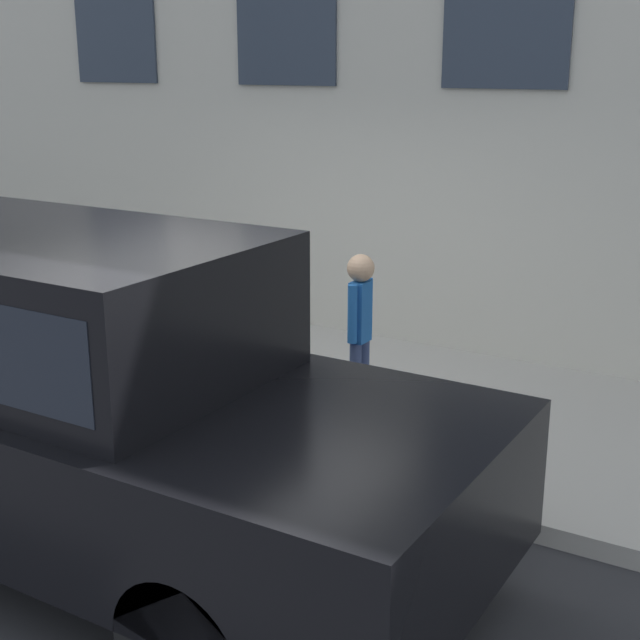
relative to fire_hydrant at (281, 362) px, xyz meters
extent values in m
plane|color=#2D2D30|center=(-0.69, 0.23, -0.55)|extent=(80.00, 80.00, 0.00)
cube|color=#B2ADA3|center=(0.75, 0.23, -0.48)|extent=(2.87, 60.00, 0.13)
cylinder|color=#2D7260|center=(0.00, 0.00, -0.40)|extent=(0.35, 0.35, 0.04)
cylinder|color=#2D7260|center=(0.00, 0.00, -0.08)|extent=(0.26, 0.26, 0.68)
sphere|color=#2C5D50|center=(0.00, 0.00, 0.26)|extent=(0.27, 0.27, 0.27)
cylinder|color=black|center=(0.00, 0.00, 0.34)|extent=(0.09, 0.09, 0.11)
cylinder|color=#2D7260|center=(0.00, -0.18, 0.00)|extent=(0.09, 0.10, 0.09)
cylinder|color=#2D7260|center=(0.00, 0.18, 0.00)|extent=(0.09, 0.10, 0.09)
cylinder|color=navy|center=(0.16, -0.57, -0.11)|extent=(0.09, 0.09, 0.62)
cylinder|color=navy|center=(0.29, -0.57, -0.11)|extent=(0.09, 0.09, 0.62)
cube|color=#1E59A5|center=(0.22, -0.57, 0.44)|extent=(0.17, 0.12, 0.47)
cylinder|color=#1E59A5|center=(0.10, -0.57, 0.45)|extent=(0.07, 0.07, 0.44)
cylinder|color=#1E59A5|center=(0.34, -0.57, 0.45)|extent=(0.07, 0.07, 0.44)
sphere|color=tan|center=(0.22, -0.57, 0.77)|extent=(0.21, 0.21, 0.21)
cylinder|color=black|center=(-1.27, -1.42, -0.20)|extent=(0.24, 0.70, 0.70)
cube|color=black|center=(-2.07, 0.24, 0.18)|extent=(1.84, 5.35, 0.77)
cube|color=black|center=(-2.07, 0.24, 0.95)|extent=(1.62, 2.57, 0.77)
cube|color=#1E232D|center=(-2.07, 0.24, 0.95)|extent=(1.63, 2.36, 0.49)
camera|label=1|loc=(-5.44, -3.62, 2.25)|focal=50.00mm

